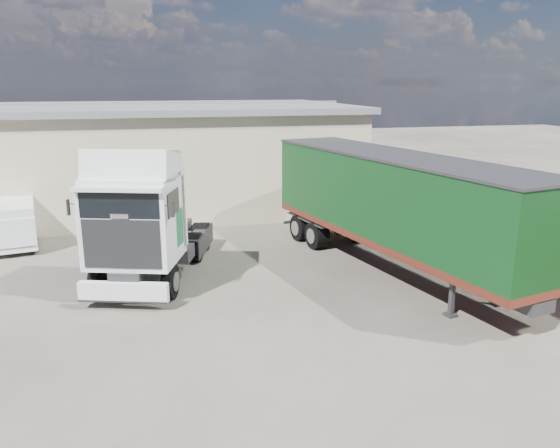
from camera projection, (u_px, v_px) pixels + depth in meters
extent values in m
plane|color=#2C2923|center=(211.00, 319.00, 15.34)|extent=(120.00, 120.00, 0.00)
cube|color=#B7AA8D|center=(55.00, 161.00, 28.30)|extent=(30.00, 12.00, 5.00)
cube|color=slate|center=(50.00, 109.00, 27.64)|extent=(30.60, 12.60, 0.30)
cube|color=slate|center=(135.00, 192.00, 23.78)|extent=(4.00, 0.08, 3.60)
cube|color=slate|center=(50.00, 105.00, 27.59)|extent=(30.60, 0.40, 0.15)
cube|color=maroon|center=(460.00, 207.00, 23.38)|extent=(0.35, 26.00, 2.50)
cylinder|color=black|center=(134.00, 281.00, 16.74)|extent=(2.75, 1.83, 1.09)
cylinder|color=black|center=(166.00, 246.00, 20.22)|extent=(2.80, 1.84, 1.09)
cylinder|color=black|center=(176.00, 236.00, 21.62)|extent=(2.80, 1.84, 1.09)
cube|color=#2D2D30|center=(157.00, 245.00, 19.03)|extent=(3.00, 6.77, 0.31)
cube|color=silver|center=(123.00, 292.00, 15.78)|extent=(2.58, 1.06, 0.57)
cube|color=silver|center=(134.00, 221.00, 16.63)|extent=(3.19, 3.06, 2.53)
cube|color=black|center=(122.00, 244.00, 15.58)|extent=(2.18, 0.76, 1.45)
cube|color=black|center=(119.00, 205.00, 15.32)|extent=(2.22, 0.77, 0.77)
cube|color=silver|center=(133.00, 167.00, 16.42)|extent=(3.06, 2.70, 1.27)
cube|color=#0D6139|center=(99.00, 226.00, 17.19)|extent=(0.25, 0.74, 1.14)
cube|color=#0D6139|center=(180.00, 227.00, 17.02)|extent=(0.25, 0.74, 1.14)
cylinder|color=#2D2D30|center=(167.00, 229.00, 20.27)|extent=(1.43, 1.43, 0.12)
cube|color=#2D2D30|center=(452.00, 298.00, 15.37)|extent=(0.36, 0.36, 1.13)
cube|color=#2D2D30|center=(499.00, 287.00, 16.16)|extent=(0.36, 0.36, 1.13)
cylinder|color=black|center=(331.00, 228.00, 22.74)|extent=(2.78, 1.61, 1.08)
cube|color=#2D2D30|center=(393.00, 246.00, 19.05)|extent=(3.38, 12.18, 0.36)
cube|color=#5D2115|center=(393.00, 236.00, 18.96)|extent=(5.08, 12.55, 0.25)
cube|color=black|center=(396.00, 195.00, 18.59)|extent=(5.08, 12.55, 2.66)
cube|color=#2D2D30|center=(398.00, 156.00, 18.25)|extent=(5.16, 12.62, 0.08)
cylinder|color=black|center=(12.00, 246.00, 21.06)|extent=(1.96, 0.97, 0.65)
cylinder|color=black|center=(13.00, 227.00, 23.82)|extent=(1.96, 0.97, 0.65)
cube|color=silver|center=(10.00, 219.00, 22.26)|extent=(2.64, 4.76, 1.66)
cube|color=silver|center=(9.00, 231.00, 20.64)|extent=(1.94, 1.19, 1.08)
cube|color=black|center=(8.00, 216.00, 20.67)|extent=(1.70, 0.38, 0.59)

